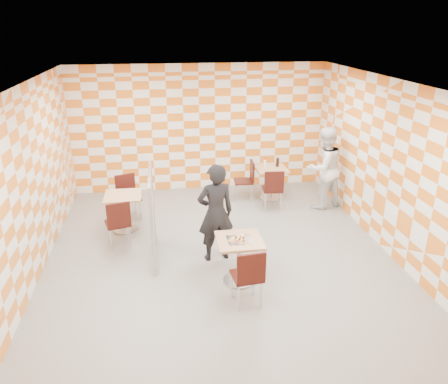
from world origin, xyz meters
The scene contains 15 objects.
room_shell centered at (0.00, 0.54, 1.50)m, with size 7.00×7.00×7.00m.
main_table centered at (0.19, -0.81, 0.51)m, with size 0.70×0.70×0.75m.
second_table centered at (1.54, 2.53, 0.51)m, with size 0.70×0.70×0.75m.
empty_table centered at (-1.71, 1.34, 0.51)m, with size 0.70×0.70×0.75m.
chair_main_front centered at (0.21, -1.47, 0.54)m, with size 0.46×0.47×0.92m.
chair_second_front centered at (1.42, 1.88, 0.54)m, with size 0.45×0.46×0.92m.
chair_second_side centered at (0.99, 2.55, 0.54)m, with size 0.45×0.44×0.92m.
chair_empty_near centered at (-1.76, 0.61, 0.54)m, with size 0.52×0.52×0.92m.
chair_empty_far centered at (-1.68, 1.96, 0.54)m, with size 0.54×0.55×0.92m.
partition centered at (-1.14, 0.19, 0.79)m, with size 0.08×1.38×1.55m.
man_dark centered at (-0.08, -0.02, 0.87)m, with size 0.63×0.41×1.73m, color black.
man_white centered at (2.55, 1.90, 0.90)m, with size 0.88×0.69×1.81m, color white.
pizza_on_foil centered at (0.19, -0.82, 0.77)m, with size 0.40×0.40×0.04m.
sport_bottle centered at (1.42, 2.67, 0.84)m, with size 0.06×0.06×0.20m.
soda_bottle centered at (1.71, 2.61, 0.85)m, with size 0.07×0.07×0.23m.
Camera 1 is at (-0.92, -6.69, 3.90)m, focal length 35.00 mm.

